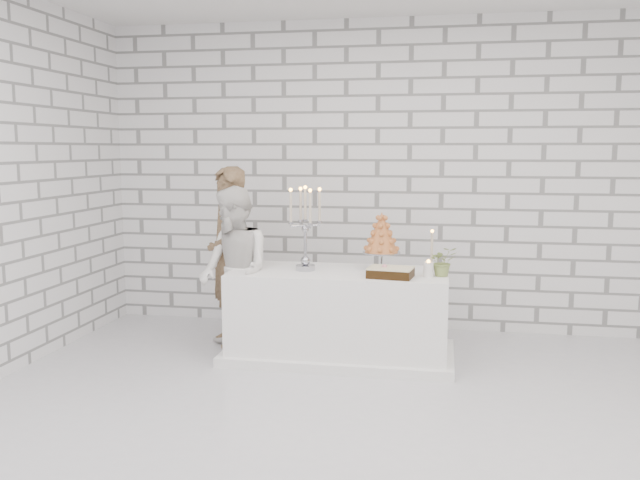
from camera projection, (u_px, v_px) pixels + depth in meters
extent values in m
cube|color=silver|center=(384.00, 429.00, 4.26)|extent=(6.00, 5.00, 0.01)
cube|color=white|center=(409.00, 176.00, 6.49)|extent=(6.00, 0.01, 3.00)
cube|color=white|center=(301.00, 260.00, 1.62)|extent=(6.00, 0.01, 3.00)
cube|color=white|center=(339.00, 315.00, 5.67)|extent=(1.80, 0.80, 0.75)
imported|color=brown|center=(229.00, 256.00, 6.04)|extent=(0.65, 0.70, 1.61)
imported|color=white|center=(234.00, 271.00, 5.74)|extent=(0.88, 0.89, 1.45)
cube|color=black|center=(391.00, 272.00, 5.34)|extent=(0.38, 0.29, 0.08)
cylinder|color=white|center=(428.00, 270.00, 5.35)|extent=(0.08, 0.08, 0.12)
cylinder|color=beige|center=(432.00, 251.00, 5.66)|extent=(0.07, 0.07, 0.32)
imported|color=olive|center=(443.00, 261.00, 5.39)|extent=(0.27, 0.25, 0.24)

